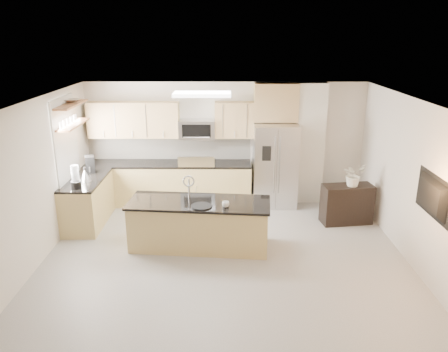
{
  "coord_description": "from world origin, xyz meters",
  "views": [
    {
      "loc": [
        0.01,
        -6.05,
        3.57
      ],
      "look_at": [
        -0.02,
        1.3,
        1.16
      ],
      "focal_mm": 35.0,
      "sensor_mm": 36.0,
      "label": 1
    }
  ],
  "objects_px": {
    "blender": "(76,178)",
    "bowl": "(73,100)",
    "cup": "(226,204)",
    "coffee_maker": "(90,165)",
    "kettle": "(85,175)",
    "microwave": "(197,129)",
    "flower_vase": "(354,169)",
    "credenza": "(347,204)",
    "range": "(198,183)",
    "refrigerator": "(275,165)",
    "island": "(199,224)",
    "platter": "(201,206)",
    "television": "(428,196)"
  },
  "relations": [
    {
      "from": "kettle",
      "to": "flower_vase",
      "type": "distance_m",
      "value": 5.08
    },
    {
      "from": "cup",
      "to": "bowl",
      "type": "xyz_separation_m",
      "value": [
        -2.86,
        1.47,
        1.49
      ]
    },
    {
      "from": "credenza",
      "to": "range",
      "type": "bearing_deg",
      "value": 152.93
    },
    {
      "from": "bowl",
      "to": "television",
      "type": "bearing_deg",
      "value": -21.8
    },
    {
      "from": "island",
      "to": "platter",
      "type": "xyz_separation_m",
      "value": [
        0.06,
        -0.23,
        0.43
      ]
    },
    {
      "from": "flower_vase",
      "to": "television",
      "type": "height_order",
      "value": "television"
    },
    {
      "from": "credenza",
      "to": "coffee_maker",
      "type": "bearing_deg",
      "value": 167.81
    },
    {
      "from": "blender",
      "to": "coffee_maker",
      "type": "distance_m",
      "value": 0.93
    },
    {
      "from": "blender",
      "to": "bowl",
      "type": "bearing_deg",
      "value": 102.75
    },
    {
      "from": "platter",
      "to": "bowl",
      "type": "bearing_deg",
      "value": 149.36
    },
    {
      "from": "range",
      "to": "island",
      "type": "height_order",
      "value": "island"
    },
    {
      "from": "cup",
      "to": "coffee_maker",
      "type": "height_order",
      "value": "coffee_maker"
    },
    {
      "from": "range",
      "to": "platter",
      "type": "xyz_separation_m",
      "value": [
        0.21,
        -2.27,
        0.37
      ]
    },
    {
      "from": "credenza",
      "to": "blender",
      "type": "bearing_deg",
      "value": 178.26
    },
    {
      "from": "range",
      "to": "credenza",
      "type": "relative_size",
      "value": 1.18
    },
    {
      "from": "credenza",
      "to": "television",
      "type": "xyz_separation_m",
      "value": [
        0.53,
        -2.09,
        0.96
      ]
    },
    {
      "from": "coffee_maker",
      "to": "bowl",
      "type": "distance_m",
      "value": 1.32
    },
    {
      "from": "kettle",
      "to": "flower_vase",
      "type": "bearing_deg",
      "value": 1.84
    },
    {
      "from": "kettle",
      "to": "credenza",
      "type": "bearing_deg",
      "value": 2.17
    },
    {
      "from": "cup",
      "to": "television",
      "type": "xyz_separation_m",
      "value": [
        2.9,
        -0.84,
        0.47
      ]
    },
    {
      "from": "refrigerator",
      "to": "platter",
      "type": "bearing_deg",
      "value": -123.02
    },
    {
      "from": "range",
      "to": "bowl",
      "type": "height_order",
      "value": "bowl"
    },
    {
      "from": "range",
      "to": "island",
      "type": "distance_m",
      "value": 2.05
    },
    {
      "from": "platter",
      "to": "bowl",
      "type": "relative_size",
      "value": 1.04
    },
    {
      "from": "platter",
      "to": "kettle",
      "type": "bearing_deg",
      "value": 154.67
    },
    {
      "from": "island",
      "to": "kettle",
      "type": "relative_size",
      "value": 9.46
    },
    {
      "from": "coffee_maker",
      "to": "range",
      "type": "bearing_deg",
      "value": 17.56
    },
    {
      "from": "television",
      "to": "credenza",
      "type": "bearing_deg",
      "value": 14.08
    },
    {
      "from": "platter",
      "to": "refrigerator",
      "type": "bearing_deg",
      "value": 56.98
    },
    {
      "from": "refrigerator",
      "to": "cup",
      "type": "bearing_deg",
      "value": -115.08
    },
    {
      "from": "microwave",
      "to": "flower_vase",
      "type": "height_order",
      "value": "microwave"
    },
    {
      "from": "credenza",
      "to": "refrigerator",
      "type": "bearing_deg",
      "value": 135.42
    },
    {
      "from": "microwave",
      "to": "refrigerator",
      "type": "distance_m",
      "value": 1.82
    },
    {
      "from": "blender",
      "to": "bowl",
      "type": "xyz_separation_m",
      "value": [
        -0.18,
        0.77,
        1.28
      ]
    },
    {
      "from": "range",
      "to": "refrigerator",
      "type": "bearing_deg",
      "value": -1.6
    },
    {
      "from": "range",
      "to": "coffee_maker",
      "type": "height_order",
      "value": "coffee_maker"
    },
    {
      "from": "range",
      "to": "island",
      "type": "xyz_separation_m",
      "value": [
        0.16,
        -2.05,
        -0.05
      ]
    },
    {
      "from": "refrigerator",
      "to": "cup",
      "type": "height_order",
      "value": "refrigerator"
    },
    {
      "from": "microwave",
      "to": "television",
      "type": "distance_m",
      "value": 4.79
    },
    {
      "from": "microwave",
      "to": "television",
      "type": "relative_size",
      "value": 0.71
    },
    {
      "from": "cup",
      "to": "blender",
      "type": "relative_size",
      "value": 0.28
    },
    {
      "from": "cup",
      "to": "refrigerator",
      "type": "bearing_deg",
      "value": 64.92
    },
    {
      "from": "microwave",
      "to": "blender",
      "type": "relative_size",
      "value": 1.79
    },
    {
      "from": "flower_vase",
      "to": "television",
      "type": "bearing_deg",
      "value": -77.56
    },
    {
      "from": "cup",
      "to": "blender",
      "type": "bearing_deg",
      "value": 165.52
    },
    {
      "from": "cup",
      "to": "television",
      "type": "distance_m",
      "value": 3.05
    },
    {
      "from": "blender",
      "to": "television",
      "type": "distance_m",
      "value": 5.8
    },
    {
      "from": "cup",
      "to": "kettle",
      "type": "distance_m",
      "value": 2.85
    },
    {
      "from": "microwave",
      "to": "credenza",
      "type": "xyz_separation_m",
      "value": [
        2.98,
        -1.15,
        -1.24
      ]
    },
    {
      "from": "cup",
      "to": "island",
      "type": "bearing_deg",
      "value": 152.4
    }
  ]
}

